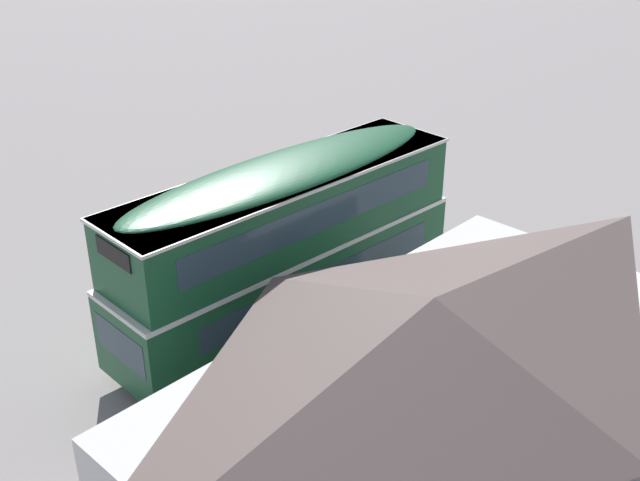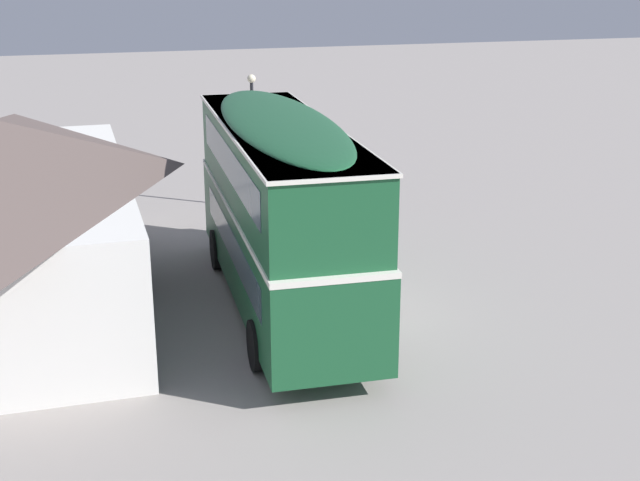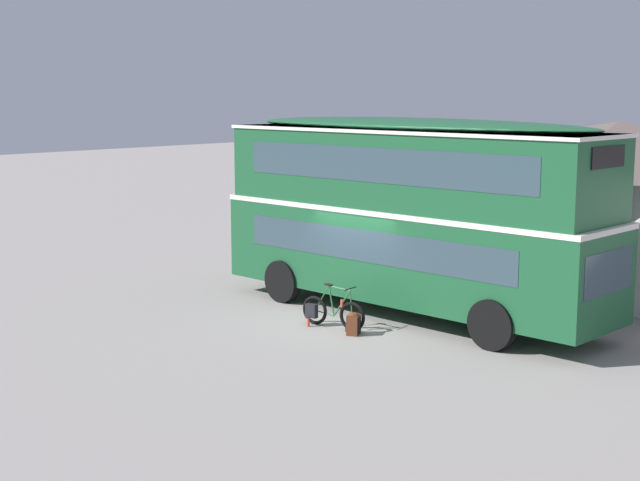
{
  "view_description": "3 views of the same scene",
  "coord_description": "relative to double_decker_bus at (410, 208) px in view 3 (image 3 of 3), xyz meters",
  "views": [
    {
      "loc": [
        13.38,
        14.73,
        12.27
      ],
      "look_at": [
        -1.0,
        0.62,
        1.8
      ],
      "focal_mm": 44.48,
      "sensor_mm": 36.0,
      "label": 1
    },
    {
      "loc": [
        -18.96,
        5.62,
        8.39
      ],
      "look_at": [
        1.38,
        -0.04,
        1.43
      ],
      "focal_mm": 49.58,
      "sensor_mm": 36.0,
      "label": 2
    },
    {
      "loc": [
        13.71,
        -16.37,
        5.38
      ],
      "look_at": [
        -0.62,
        -0.62,
        1.9
      ],
      "focal_mm": 50.98,
      "sensor_mm": 36.0,
      "label": 3
    }
  ],
  "objects": [
    {
      "name": "double_decker_bus",
      "position": [
        0.0,
        0.0,
        0.0
      ],
      "size": [
        10.4,
        2.88,
        4.79
      ],
      "color": "black",
      "rests_on": "ground"
    },
    {
      "name": "water_bottle_red_squeeze",
      "position": [
        -1.03,
        -2.49,
        -2.54
      ],
      "size": [
        0.07,
        0.07,
        0.23
      ],
      "color": "#D84C33",
      "rests_on": "ground"
    },
    {
      "name": "backpack_on_ground",
      "position": [
        0.22,
        -2.34,
        -2.38
      ],
      "size": [
        0.37,
        0.37,
        0.51
      ],
      "color": "#592D19",
      "rests_on": "ground"
    },
    {
      "name": "touring_bicycle",
      "position": [
        -0.6,
        -2.2,
        -2.27
      ],
      "size": [
        1.72,
        0.59,
        1.03
      ],
      "color": "black",
      "rests_on": "ground"
    },
    {
      "name": "pub_building",
      "position": [
        2.24,
        6.4,
        -0.3
      ],
      "size": [
        12.47,
        6.41,
        4.59
      ],
      "color": "silver",
      "rests_on": "ground"
    },
    {
      "name": "ground_plane",
      "position": [
        -0.74,
        -1.1,
        -2.64
      ],
      "size": [
        120.0,
        120.0,
        0.0
      ],
      "primitive_type": "plane",
      "color": "gray"
    }
  ]
}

